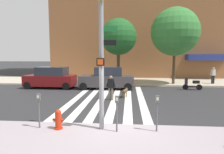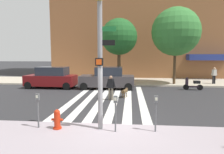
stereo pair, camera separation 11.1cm
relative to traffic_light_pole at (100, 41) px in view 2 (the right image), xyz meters
The scene contains 16 objects.
ground_plane 7.13m from the traffic_light_pole, 86.16° to the left, with size 160.00×160.00×0.00m, color #2B2B2D.
sidewalk_far 15.14m from the traffic_light_pole, 88.38° to the left, with size 80.00×6.00×0.15m, color #B5AA95.
crosswalk_stripes 7.12m from the traffic_light_pole, 93.21° to the left, with size 4.95×10.50×0.01m.
traffic_light_pole is the anchor object (origin of this frame).
fire_hydrant 3.44m from the traffic_light_pole, behind, with size 0.44×0.32×0.76m.
parking_meter_curbside 2.57m from the traffic_light_pole, 18.37° to the right, with size 0.14×0.11×1.36m.
parking_meter_second_along 3.25m from the traffic_light_pole, ahead, with size 0.14×0.11×1.36m.
parking_meter_third_along 3.50m from the traffic_light_pole, behind, with size 0.14×0.11×1.36m.
parked_car_near_curb 12.08m from the traffic_light_pole, 120.77° to the left, with size 4.54×2.03×1.93m.
parked_car_behind_first 10.50m from the traffic_light_pole, 95.03° to the left, with size 4.80×2.03×1.96m.
parked_scooter 12.47m from the traffic_light_pole, 57.36° to the left, with size 1.63×0.50×1.11m.
street_tree_nearest 13.14m from the traffic_light_pole, 90.17° to the left, with size 3.67×3.67×6.53m.
street_tree_middle 14.05m from the traffic_light_pole, 66.84° to the left, with size 4.68×4.68×7.45m.
pedestrian_dog_walker 6.26m from the traffic_light_pole, 91.50° to the left, with size 0.69×0.36×1.64m.
dog_on_leash 7.33m from the traffic_light_pole, 83.48° to the left, with size 0.50×0.99×0.65m.
pedestrian_bystander 16.42m from the traffic_light_pole, 54.43° to the left, with size 0.69×0.36×1.64m.
Camera 2 is at (0.71, -8.00, 2.99)m, focal length 32.00 mm.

